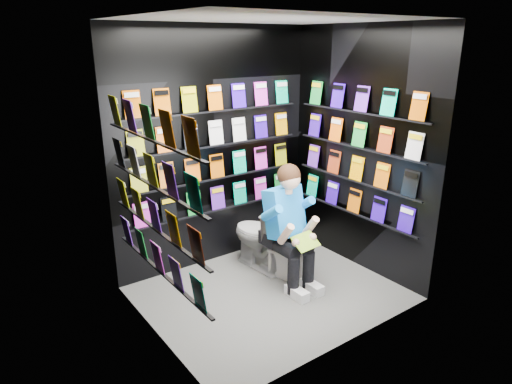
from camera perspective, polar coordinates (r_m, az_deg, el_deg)
floor at (r=4.73m, az=1.74°, el=-12.53°), size 2.40×2.40×0.00m
ceiling at (r=4.05m, az=2.12°, el=20.82°), size 2.40×2.40×0.00m
wall_back at (r=5.01m, az=-5.15°, el=5.33°), size 2.40×0.04×2.60m
wall_front at (r=3.51m, az=11.98°, el=-0.82°), size 2.40×0.04×2.60m
wall_left at (r=3.63m, az=-13.25°, el=-0.26°), size 0.04×2.00×2.60m
wall_right at (r=5.01m, az=12.87°, el=4.94°), size 0.04×2.00×2.60m
comics_back at (r=4.98m, az=-4.97°, el=5.32°), size 2.10×0.06×1.37m
comics_left at (r=3.63m, az=-12.82°, el=-0.10°), size 0.06×1.70×1.37m
comics_right at (r=4.99m, az=12.64°, el=4.96°), size 0.06×1.70×1.37m
toilet at (r=5.07m, az=0.60°, el=-5.58°), size 0.49×0.79×0.73m
longbox at (r=4.98m, az=3.96°, el=-9.03°), size 0.30×0.41×0.27m
longbox_lid at (r=4.91m, az=4.00°, el=-7.47°), size 0.32×0.43×0.03m
reader at (r=4.64m, az=3.42°, el=-2.60°), size 0.58×0.80×1.39m
held_comic at (r=4.47m, az=6.23°, el=-6.16°), size 0.29×0.19×0.12m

